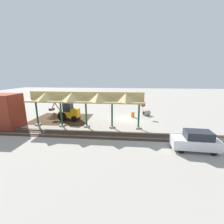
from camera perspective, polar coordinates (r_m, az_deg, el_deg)
The scene contains 11 objects.
ground_plane at distance 25.01m, azimuth 5.25°, elevation -2.54°, with size 120.00×120.00×0.00m, color #9E998E.
dirt_work_zone at distance 26.23m, azimuth -18.48°, elevation -2.43°, with size 9.13×7.00×0.01m, color #42301E.
platform_canopy at distance 20.44m, azimuth -10.07°, elevation 5.56°, with size 15.53×3.20×4.90m.
rail_tracks at distance 18.10m, azimuth 5.08°, elevation -9.00°, with size 60.00×2.58×0.15m.
stop_sign at distance 25.72m, azimuth 11.76°, elevation 1.98°, with size 0.75×0.20×2.58m.
backhoe at distance 24.89m, azimuth -16.18°, elevation -0.09°, with size 5.15×2.06×2.82m.
dirt_mound at distance 27.36m, azimuth -21.03°, elevation -1.99°, with size 5.63×5.63×1.81m, color #42301E.
concrete_pipe at distance 27.42m, azimuth 12.98°, elevation -0.35°, with size 1.45×1.37×0.94m.
brick_utility_building at distance 24.97m, azimuth -35.99°, elevation 0.27°, with size 4.09×3.14×4.63m, color maroon.
distant_parked_car at distance 16.48m, azimuth 29.24°, elevation -9.58°, with size 4.29×1.98×1.98m.
traffic_barrel at distance 25.95m, azimuth 7.92°, elevation -0.98°, with size 0.56×0.56×0.90m, color orange.
Camera 1 is at (-0.03, 24.00, 7.05)m, focal length 24.00 mm.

